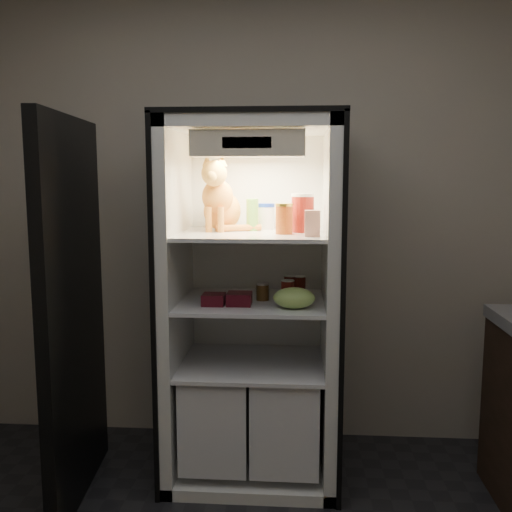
{
  "coord_description": "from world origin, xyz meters",
  "views": [
    {
      "loc": [
        0.23,
        -1.54,
        1.57
      ],
      "look_at": [
        0.02,
        1.32,
        1.17
      ],
      "focal_mm": 40.0,
      "sensor_mm": 36.0,
      "label": 1
    }
  ],
  "objects_px": {
    "refrigerator": "(253,325)",
    "berry_box_right": "(239,299)",
    "tabby_cat": "(220,202)",
    "soda_can_a": "(290,287)",
    "soda_can_b": "(299,287)",
    "salsa_jar": "(284,219)",
    "soda_can_c": "(288,292)",
    "condiment_jar": "(263,291)",
    "grape_bag": "(294,298)",
    "cream_carton": "(312,223)",
    "parmesan_shaker": "(252,215)",
    "mayo_tub": "(265,216)",
    "pepper_jar": "(303,213)",
    "berry_box_left": "(214,299)"
  },
  "relations": [
    {
      "from": "refrigerator",
      "to": "berry_box_right",
      "type": "height_order",
      "value": "refrigerator"
    },
    {
      "from": "tabby_cat",
      "to": "soda_can_a",
      "type": "height_order",
      "value": "tabby_cat"
    },
    {
      "from": "soda_can_a",
      "to": "soda_can_b",
      "type": "relative_size",
      "value": 1.02
    },
    {
      "from": "salsa_jar",
      "to": "soda_can_c",
      "type": "bearing_deg",
      "value": -45.98
    },
    {
      "from": "soda_can_c",
      "to": "condiment_jar",
      "type": "distance_m",
      "value": 0.16
    },
    {
      "from": "soda_can_c",
      "to": "berry_box_right",
      "type": "xyz_separation_m",
      "value": [
        -0.24,
        -0.02,
        -0.03
      ]
    },
    {
      "from": "condiment_jar",
      "to": "grape_bag",
      "type": "distance_m",
      "value": 0.24
    },
    {
      "from": "cream_carton",
      "to": "berry_box_right",
      "type": "xyz_separation_m",
      "value": [
        -0.35,
        0.05,
        -0.38
      ]
    },
    {
      "from": "condiment_jar",
      "to": "refrigerator",
      "type": "bearing_deg",
      "value": 132.32
    },
    {
      "from": "soda_can_b",
      "to": "condiment_jar",
      "type": "bearing_deg",
      "value": -166.05
    },
    {
      "from": "soda_can_b",
      "to": "grape_bag",
      "type": "distance_m",
      "value": 0.22
    },
    {
      "from": "tabby_cat",
      "to": "condiment_jar",
      "type": "relative_size",
      "value": 4.35
    },
    {
      "from": "parmesan_shaker",
      "to": "condiment_jar",
      "type": "distance_m",
      "value": 0.4
    },
    {
      "from": "soda_can_b",
      "to": "condiment_jar",
      "type": "height_order",
      "value": "soda_can_b"
    },
    {
      "from": "refrigerator",
      "to": "soda_can_b",
      "type": "distance_m",
      "value": 0.32
    },
    {
      "from": "refrigerator",
      "to": "berry_box_right",
      "type": "bearing_deg",
      "value": -107.74
    },
    {
      "from": "soda_can_a",
      "to": "tabby_cat",
      "type": "bearing_deg",
      "value": 172.5
    },
    {
      "from": "salsa_jar",
      "to": "soda_can_c",
      "type": "relative_size",
      "value": 1.23
    },
    {
      "from": "soda_can_b",
      "to": "parmesan_shaker",
      "type": "bearing_deg",
      "value": 170.47
    },
    {
      "from": "mayo_tub",
      "to": "grape_bag",
      "type": "xyz_separation_m",
      "value": [
        0.16,
        -0.35,
        -0.37
      ]
    },
    {
      "from": "parmesan_shaker",
      "to": "pepper_jar",
      "type": "relative_size",
      "value": 0.85
    },
    {
      "from": "cream_carton",
      "to": "condiment_jar",
      "type": "height_order",
      "value": "cream_carton"
    },
    {
      "from": "mayo_tub",
      "to": "cream_carton",
      "type": "relative_size",
      "value": 1.12
    },
    {
      "from": "salsa_jar",
      "to": "soda_can_b",
      "type": "relative_size",
      "value": 1.25
    },
    {
      "from": "condiment_jar",
      "to": "berry_box_right",
      "type": "bearing_deg",
      "value": -133.2
    },
    {
      "from": "refrigerator",
      "to": "grape_bag",
      "type": "height_order",
      "value": "refrigerator"
    },
    {
      "from": "condiment_jar",
      "to": "parmesan_shaker",
      "type": "bearing_deg",
      "value": 123.87
    },
    {
      "from": "refrigerator",
      "to": "cream_carton",
      "type": "height_order",
      "value": "refrigerator"
    },
    {
      "from": "refrigerator",
      "to": "berry_box_left",
      "type": "distance_m",
      "value": 0.31
    },
    {
      "from": "tabby_cat",
      "to": "soda_can_c",
      "type": "distance_m",
      "value": 0.6
    },
    {
      "from": "mayo_tub",
      "to": "salsa_jar",
      "type": "distance_m",
      "value": 0.28
    },
    {
      "from": "tabby_cat",
      "to": "soda_can_b",
      "type": "distance_m",
      "value": 0.61
    },
    {
      "from": "grape_bag",
      "to": "berry_box_right",
      "type": "relative_size",
      "value": 1.68
    },
    {
      "from": "tabby_cat",
      "to": "berry_box_right",
      "type": "relative_size",
      "value": 3.27
    },
    {
      "from": "parmesan_shaker",
      "to": "soda_can_a",
      "type": "relative_size",
      "value": 1.36
    },
    {
      "from": "mayo_tub",
      "to": "berry_box_right",
      "type": "xyz_separation_m",
      "value": [
        -0.11,
        -0.3,
        -0.39
      ]
    },
    {
      "from": "berry_box_right",
      "to": "refrigerator",
      "type": "bearing_deg",
      "value": 72.26
    },
    {
      "from": "soda_can_b",
      "to": "mayo_tub",
      "type": "bearing_deg",
      "value": 143.87
    },
    {
      "from": "tabby_cat",
      "to": "soda_can_a",
      "type": "bearing_deg",
      "value": -1.31
    },
    {
      "from": "mayo_tub",
      "to": "berry_box_left",
      "type": "distance_m",
      "value": 0.55
    },
    {
      "from": "mayo_tub",
      "to": "salsa_jar",
      "type": "xyz_separation_m",
      "value": [
        0.11,
        -0.25,
        0.01
      ]
    },
    {
      "from": "parmesan_shaker",
      "to": "soda_can_a",
      "type": "height_order",
      "value": "parmesan_shaker"
    },
    {
      "from": "parmesan_shaker",
      "to": "pepper_jar",
      "type": "xyz_separation_m",
      "value": [
        0.26,
        -0.06,
        0.01
      ]
    },
    {
      "from": "parmesan_shaker",
      "to": "cream_carton",
      "type": "distance_m",
      "value": 0.4
    },
    {
      "from": "pepper_jar",
      "to": "condiment_jar",
      "type": "distance_m",
      "value": 0.45
    },
    {
      "from": "mayo_tub",
      "to": "refrigerator",
      "type": "bearing_deg",
      "value": -114.39
    },
    {
      "from": "refrigerator",
      "to": "tabby_cat",
      "type": "relative_size",
      "value": 4.77
    },
    {
      "from": "parmesan_shaker",
      "to": "cream_carton",
      "type": "xyz_separation_m",
      "value": [
        0.3,
        -0.26,
        -0.02
      ]
    },
    {
      "from": "refrigerator",
      "to": "berry_box_left",
      "type": "height_order",
      "value": "refrigerator"
    },
    {
      "from": "tabby_cat",
      "to": "cream_carton",
      "type": "distance_m",
      "value": 0.55
    }
  ]
}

